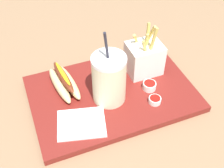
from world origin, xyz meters
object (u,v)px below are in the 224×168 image
Objects in this scene: hot_dog_1 at (64,82)px; napkin_stack at (81,124)px; soda_cup at (109,79)px; fries_basket at (144,58)px; ketchup_cup_2 at (149,85)px; ketchup_cup_1 at (155,100)px.

hot_dog_1 is 1.30× the size of napkin_stack.
fries_basket is (-0.14, -0.07, -0.02)m from soda_cup.
soda_cup reaches higher than ketchup_cup_2.
napkin_stack is at bearing -0.15° from ketchup_cup_1.
hot_dog_1 is (0.11, -0.09, -0.05)m from soda_cup.
napkin_stack is (0.23, 0.05, -0.01)m from ketchup_cup_2.
soda_cup is 0.16m from fries_basket.
hot_dog_1 is 0.25m from ketchup_cup_2.
fries_basket is at bearing -102.59° from ketchup_cup_2.
ketchup_cup_1 is 0.06m from ketchup_cup_2.
fries_basket is 0.28m from napkin_stack.
hot_dog_1 is 4.63× the size of ketchup_cup_1.
soda_cup is 1.32× the size of fries_basket.
ketchup_cup_1 is at bearing 79.50° from ketchup_cup_2.
fries_basket is 0.14m from ketchup_cup_1.
hot_dog_1 is 0.15m from napkin_stack.
soda_cup is 0.15m from hot_dog_1.
fries_basket is at bearing -153.68° from soda_cup.
fries_basket is 1.37× the size of napkin_stack.
napkin_stack is at bearing 13.49° from ketchup_cup_2.
soda_cup is 0.14m from ketchup_cup_1.
hot_dog_1 reaches higher than ketchup_cup_2.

